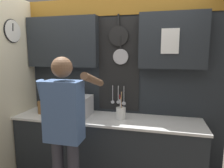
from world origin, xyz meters
TOP-DOWN VIEW (x-y plane):
  - base_cabinet_counter at (0.00, -0.00)m, footprint 2.45×0.59m
  - back_wall_unit at (-0.01, 0.26)m, footprint 3.02×0.22m
  - side_wall at (-1.24, -0.41)m, footprint 0.07×1.60m
  - microwave at (-0.47, -0.01)m, footprint 0.47×0.39m
  - knife_block at (-0.90, -0.01)m, footprint 0.12×0.16m
  - utensil_crock at (0.19, -0.01)m, footprint 0.12×0.12m
  - person at (-0.28, -0.63)m, footprint 0.54×0.66m

SIDE VIEW (x-z plane):
  - base_cabinet_counter at x=0.00m, z-range 0.00..0.89m
  - utensil_crock at x=0.19m, z-range 0.81..1.17m
  - knife_block at x=-0.90m, z-range 0.86..1.12m
  - person at x=-0.28m, z-range 0.17..1.87m
  - microwave at x=-0.47m, z-range 0.90..1.16m
  - side_wall at x=-1.24m, z-range 0.02..2.49m
  - back_wall_unit at x=-0.01m, z-range 0.29..2.76m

